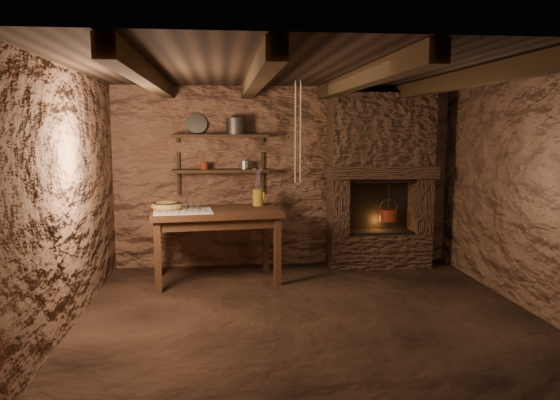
{
  "coord_description": "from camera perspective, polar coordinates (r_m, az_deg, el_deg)",
  "views": [
    {
      "loc": [
        -0.84,
        -5.27,
        1.83
      ],
      "look_at": [
        -0.18,
        0.9,
        1.03
      ],
      "focal_mm": 35.0,
      "sensor_mm": 36.0,
      "label": 1
    }
  ],
  "objects": [
    {
      "name": "drinking_glasses",
      "position": [
        6.62,
        -9.86,
        -0.59
      ],
      "size": [
        0.22,
        0.07,
        0.09
      ],
      "primitive_type": null,
      "color": "silver",
      "rests_on": "linen_cloth"
    },
    {
      "name": "floor",
      "position": [
        5.64,
        2.81,
        -11.59
      ],
      "size": [
        4.5,
        4.5,
        0.0
      ],
      "primitive_type": "plane",
      "color": "black",
      "rests_on": "ground"
    },
    {
      "name": "hearth",
      "position": [
        7.36,
        10.38,
        2.54
      ],
      "size": [
        1.43,
        0.51,
        2.3
      ],
      "color": "#38261C",
      "rests_on": "floor"
    },
    {
      "name": "left_wall",
      "position": [
        5.49,
        -21.0,
        0.28
      ],
      "size": [
        0.04,
        4.0,
        2.4
      ],
      "primitive_type": "cube",
      "color": "#4E3224",
      "rests_on": "floor"
    },
    {
      "name": "small_kettle",
      "position": [
        7.13,
        -3.68,
        3.68
      ],
      "size": [
        0.18,
        0.15,
        0.17
      ],
      "primitive_type": null,
      "rotation": [
        0.0,
        0.0,
        0.21
      ],
      "color": "#9C9D98",
      "rests_on": "shelf_lower"
    },
    {
      "name": "beam_mid_right",
      "position": [
        5.45,
        8.28,
        12.34
      ],
      "size": [
        0.14,
        3.95,
        0.16
      ],
      "primitive_type": "cube",
      "color": "black",
      "rests_on": "ceiling"
    },
    {
      "name": "beam_mid_left",
      "position": [
        5.3,
        -2.51,
        12.56
      ],
      "size": [
        0.14,
        3.95,
        0.16
      ],
      "primitive_type": "cube",
      "color": "black",
      "rests_on": "ceiling"
    },
    {
      "name": "work_table",
      "position": [
        6.68,
        -6.73,
        -4.43
      ],
      "size": [
        1.62,
        1.04,
        0.88
      ],
      "rotation": [
        0.0,
        0.0,
        0.11
      ],
      "color": "#321E11",
      "rests_on": "floor"
    },
    {
      "name": "pewter_cutlery_row",
      "position": [
        6.47,
        -10.13,
        -1.11
      ],
      "size": [
        0.58,
        0.27,
        0.01
      ],
      "primitive_type": null,
      "rotation": [
        0.0,
        0.0,
        0.1
      ],
      "color": "gray",
      "rests_on": "linen_cloth"
    },
    {
      "name": "back_wall",
      "position": [
        7.34,
        0.45,
        2.44
      ],
      "size": [
        4.5,
        0.04,
        2.4
      ],
      "primitive_type": "cube",
      "color": "#4E3224",
      "rests_on": "floor"
    },
    {
      "name": "front_wall",
      "position": [
        3.43,
        8.12,
        -3.3
      ],
      "size": [
        4.5,
        0.04,
        2.4
      ],
      "primitive_type": "cube",
      "color": "#4E3224",
      "rests_on": "floor"
    },
    {
      "name": "shelf_lower",
      "position": [
        7.13,
        -6.22,
        3.06
      ],
      "size": [
        1.25,
        0.3,
        0.04
      ],
      "primitive_type": "cube",
      "color": "black",
      "rests_on": "back_wall"
    },
    {
      "name": "linen_cloth",
      "position": [
        6.5,
        -10.12,
        -1.16
      ],
      "size": [
        0.72,
        0.61,
        0.01
      ],
      "primitive_type": "cube",
      "rotation": [
        0.0,
        0.0,
        0.1
      ],
      "color": "beige",
      "rests_on": "work_table"
    },
    {
      "name": "beam_far_left",
      "position": [
        5.33,
        -13.56,
        12.33
      ],
      "size": [
        0.14,
        3.95,
        0.16
      ],
      "primitive_type": "cube",
      "color": "black",
      "rests_on": "ceiling"
    },
    {
      "name": "right_wall",
      "position": [
        6.14,
        24.12,
        0.83
      ],
      "size": [
        0.04,
        4.0,
        2.4
      ],
      "primitive_type": "cube",
      "color": "#4E3224",
      "rests_on": "floor"
    },
    {
      "name": "ceiling",
      "position": [
        5.36,
        2.97,
        13.46
      ],
      "size": [
        4.5,
        4.0,
        0.04
      ],
      "primitive_type": "cube",
      "color": "black",
      "rests_on": "back_wall"
    },
    {
      "name": "tin_pan",
      "position": [
        7.21,
        -8.72,
        7.89
      ],
      "size": [
        0.29,
        0.16,
        0.27
      ],
      "primitive_type": "cylinder",
      "rotation": [
        1.26,
        0.0,
        0.17
      ],
      "color": "#9C9D98",
      "rests_on": "shelf_upper"
    },
    {
      "name": "red_pot",
      "position": [
        7.41,
        11.25,
        -1.48
      ],
      "size": [
        0.26,
        0.26,
        0.54
      ],
      "rotation": [
        0.0,
        0.0,
        -0.21
      ],
      "color": "maroon",
      "rests_on": "hearth"
    },
    {
      "name": "stoneware_jug",
      "position": [
        6.88,
        -2.29,
        1.11
      ],
      "size": [
        0.16,
        0.15,
        0.48
      ],
      "rotation": [
        0.0,
        0.0,
        -0.12
      ],
      "color": "#A78320",
      "rests_on": "work_table"
    },
    {
      "name": "shelf_upper",
      "position": [
        7.11,
        -6.27,
        6.68
      ],
      "size": [
        1.25,
        0.3,
        0.04
      ],
      "primitive_type": "cube",
      "color": "black",
      "rests_on": "back_wall"
    },
    {
      "name": "hanging_ropes",
      "position": [
        6.38,
        1.88,
        7.09
      ],
      "size": [
        0.08,
        0.08,
        1.2
      ],
      "primitive_type": null,
      "color": "beige",
      "rests_on": "ceiling"
    },
    {
      "name": "wooden_bowl",
      "position": [
        6.66,
        -11.75,
        -0.64
      ],
      "size": [
        0.46,
        0.46,
        0.14
      ],
      "primitive_type": "ellipsoid",
      "rotation": [
        0.0,
        0.0,
        0.25
      ],
      "color": "olive",
      "rests_on": "work_table"
    },
    {
      "name": "rusty_tin",
      "position": [
        7.12,
        -7.93,
        3.58
      ],
      "size": [
        0.12,
        0.12,
        0.1
      ],
      "primitive_type": "cylinder",
      "rotation": [
        0.0,
        0.0,
        0.3
      ],
      "color": "#571E11",
      "rests_on": "shelf_lower"
    },
    {
      "name": "iron_stockpot",
      "position": [
        7.11,
        -4.62,
        7.63
      ],
      "size": [
        0.28,
        0.28,
        0.19
      ],
      "primitive_type": "cylinder",
      "rotation": [
        0.0,
        0.0,
        -0.13
      ],
      "color": "#2D2A28",
      "rests_on": "shelf_upper"
    },
    {
      "name": "beam_far_right",
      "position": [
        5.78,
        18.14,
        11.77
      ],
      "size": [
        0.14,
        3.95,
        0.16
      ],
      "primitive_type": "cube",
      "color": "black",
      "rests_on": "ceiling"
    }
  ]
}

